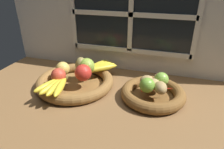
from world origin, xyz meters
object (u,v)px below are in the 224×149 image
Objects in this scene: fruit_bowl_right at (153,94)px; lime_near at (147,85)px; fruit_bowl_left at (75,82)px; apple_green_back at (87,66)px; apple_red_right at (83,73)px; potato_oblong at (147,80)px; banana_bunch_front at (55,85)px; potato_large at (154,84)px; chili_pepper at (157,89)px; potato_small at (160,88)px; apple_red_front at (59,75)px; banana_bunch_back at (98,67)px; potato_back at (159,79)px; apple_golden_left at (63,69)px; lime_far at (161,79)px; pear_brown at (81,65)px.

lime_near reaches higher than fruit_bowl_right.
fruit_bowl_left is 4.70× the size of apple_green_back.
potato_oblong is at bearing 8.98° from apple_red_right.
potato_large is at bearing 17.10° from banana_bunch_front.
potato_small is at bearing -67.74° from chili_pepper.
potato_oblong is (38.33, 9.27, -1.26)cm from apple_red_front.
apple_red_right reaches higher than lime_near.
potato_oblong is at bearing -18.15° from banana_bunch_back.
potato_back is at bearing 13.88° from apple_red_front.
apple_golden_left is 1.00× the size of potato_large.
apple_golden_left is 12.10cm from apple_red_right.
apple_green_back is 0.45× the size of banana_bunch_front.
potato_oblong reaches higher than fruit_bowl_left.
banana_bunch_back is at bearing 54.92° from apple_red_front.
fruit_bowl_right is 6.66cm from potato_small.
apple_red_front is 0.97× the size of potato_back.
potato_back is 1.03× the size of potato_large.
apple_red_front is (-4.47, -6.65, 6.02)cm from fruit_bowl_left.
apple_green_back reaches higher than fruit_bowl_left.
lime_far is 0.45× the size of chili_pepper.
apple_green_back is at bearing -124.51° from banana_bunch_back.
potato_large is at bearing -20.79° from banana_bunch_back.
apple_red_right reaches higher than fruit_bowl_left.
apple_red_right is (1.38, -7.27, -0.05)cm from apple_green_back.
potato_back is at bearing 68.76° from chili_pepper.
pear_brown is at bearing -179.87° from apple_green_back.
potato_back is 7.20cm from potato_small.
potato_large is at bearing -127.87° from lime_far.
apple_red_right is 1.16× the size of apple_red_front.
pear_brown is at bearing 79.12° from fruit_bowl_left.
banana_bunch_front is 39.70cm from potato_oblong.
apple_red_right reaches higher than potato_oblong.
potato_oblong is (40.25, 2.10, -1.24)cm from apple_golden_left.
lime_far reaches higher than fruit_bowl_left.
apple_green_back is at bearing 174.67° from potato_oblong.
lime_near reaches higher than potato_small.
pear_brown is 1.22× the size of potato_large.
banana_bunch_front is at bearing -167.76° from potato_small.
potato_oblong reaches higher than fruit_bowl_right.
banana_bunch_front is 2.85× the size of lime_far.
fruit_bowl_left is 39.20cm from chili_pepper.
banana_bunch_front is (-2.91, -12.35, 4.27)cm from fruit_bowl_left.
apple_green_back is 1.18× the size of potato_large.
lime_near is (34.81, -3.63, 5.82)cm from fruit_bowl_left.
pear_brown is 9.37cm from banana_bunch_back.
potato_small is (32.22, -14.09, 1.02)cm from banana_bunch_back.
apple_green_back is 14.79cm from apple_red_front.
potato_small is at bearing -45.00° from potato_large.
apple_red_front is 43.81cm from chili_pepper.
potato_small is at bearing -13.08° from apple_green_back.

